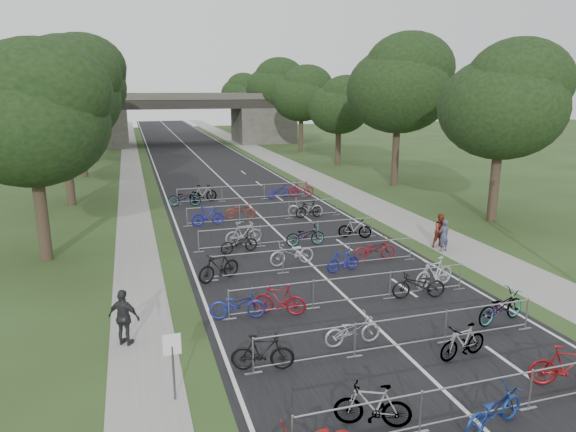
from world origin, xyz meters
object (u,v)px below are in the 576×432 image
object	(u,v)px
overpass_bridge	(183,119)
park_sign	(173,355)
bike_2	(494,410)
pedestrian_b	(441,231)
pedestrian_c	(124,318)
bike_1	(373,406)
pedestrian_a	(444,236)

from	to	relation	value
overpass_bridge	park_sign	xyz separation A→B (m)	(-6.80, -62.00, -2.27)
bike_2	pedestrian_b	bearing A→B (deg)	-43.45
overpass_bridge	pedestrian_b	xyz separation A→B (m)	(7.00, -52.79, -2.67)
park_sign	pedestrian_c	size ratio (longest dim) A/B	1.02
park_sign	bike_2	distance (m)	7.79
bike_2	pedestrian_c	bearing A→B (deg)	35.42
pedestrian_b	bike_1	bearing A→B (deg)	-126.52
park_sign	pedestrian_a	xyz separation A→B (m)	(13.60, 8.66, -0.48)
park_sign	pedestrian_b	size ratio (longest dim) A/B	1.06
bike_1	pedestrian_c	xyz separation A→B (m)	(-5.53, 5.85, 0.35)
bike_1	pedestrian_c	bearing A→B (deg)	-112.03
bike_1	pedestrian_b	bearing A→B (deg)	165.53
bike_2	pedestrian_a	distance (m)	13.72
pedestrian_c	pedestrian_b	bearing A→B (deg)	-126.47
overpass_bridge	bike_2	size ratio (longest dim) A/B	16.17
pedestrian_a	pedestrian_c	world-z (taller)	pedestrian_c
pedestrian_a	pedestrian_c	bearing A→B (deg)	10.11
park_sign	bike_2	size ratio (longest dim) A/B	0.95
bike_1	overpass_bridge	bearing A→B (deg)	-157.60
park_sign	bike_1	bearing A→B (deg)	-29.46
bike_2	pedestrian_c	world-z (taller)	pedestrian_c
park_sign	bike_1	size ratio (longest dim) A/B	1.00
pedestrian_a	pedestrian_b	world-z (taller)	pedestrian_b
pedestrian_b	pedestrian_a	bearing A→B (deg)	-107.17
overpass_bridge	park_sign	world-z (taller)	overpass_bridge
park_sign	pedestrian_b	world-z (taller)	park_sign
park_sign	pedestrian_b	xyz separation A→B (m)	(13.80, 9.21, -0.41)
pedestrian_c	overpass_bridge	bearing A→B (deg)	-65.42
overpass_bridge	bike_2	world-z (taller)	overpass_bridge
pedestrian_b	overpass_bridge	bearing A→B (deg)	100.09
overpass_bridge	park_sign	size ratio (longest dim) A/B	16.99
overpass_bridge	pedestrian_c	bearing A→B (deg)	-97.76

